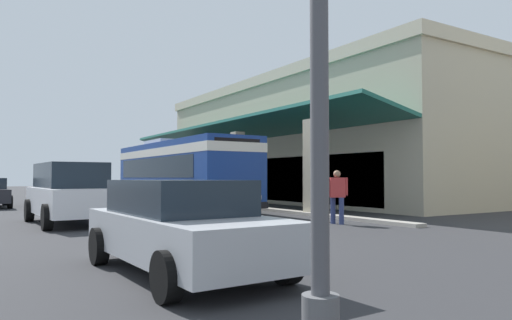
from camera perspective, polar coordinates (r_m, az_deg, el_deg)
The scene contains 8 objects.
ground at distance 30.85m, azimuth 2.17°, elevation -4.92°, with size 120.00×120.00×0.00m, color #2D2D30.
curb_strip at distance 26.67m, azimuth -6.05°, elevation -5.22°, with size 29.39×0.50×0.12m, color #9E998E.
plaza_building at distance 32.10m, azimuth 9.65°, elevation 2.01°, with size 24.79×16.36×7.60m.
transit_bus at distance 22.27m, azimuth -9.27°, elevation -1.21°, with size 11.22×2.88×3.34m.
parked_sedan_silver at distance 7.58m, azimuth -9.07°, elevation -7.88°, with size 4.45×2.11×1.47m.
parked_suv_white at distance 16.37m, azimuth -21.76°, elevation -3.70°, with size 4.87×2.33×1.97m.
pedestrian at distance 15.35m, azimuth 9.88°, elevation -4.07°, with size 0.50×0.62×1.73m.
potted_palm at distance 30.72m, azimuth -7.22°, elevation -3.74°, with size 2.02×1.82×2.43m.
Camera 1 is at (25.54, -9.24, 1.52)m, focal length 32.73 mm.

